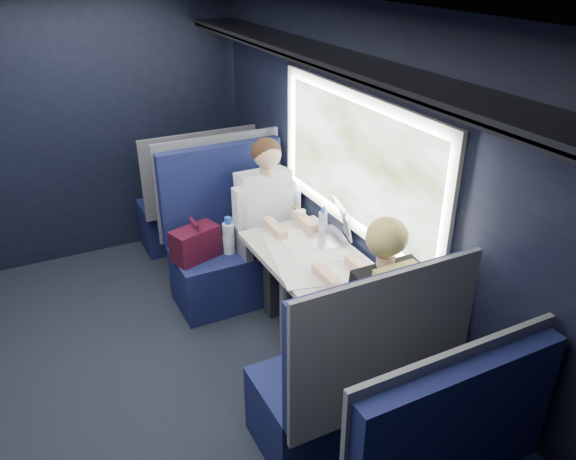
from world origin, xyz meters
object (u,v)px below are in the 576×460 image
cup (301,216)px  seat_bay_far (351,383)px  seat_row_front (196,205)px  man (270,215)px  table (306,264)px  woman (375,308)px  laptop (333,228)px  seat_bay_near (232,246)px  bottle_small (323,223)px

cup → seat_bay_far: bearing=-105.9°
seat_row_front → man: 1.17m
table → seat_bay_far: (-0.18, -0.87, -0.25)m
woman → laptop: 0.87m
table → cup: 0.50m
table → woman: woman is taller
seat_bay_far → woman: (0.25, 0.17, 0.31)m
seat_bay_near → cup: seat_bay_near is taller
seat_bay_far → man: man is taller
seat_row_front → woman: (0.25, -2.50, 0.32)m
seat_row_front → bottle_small: seat_row_front is taller
seat_row_front → table: bearing=-84.2°
table → bottle_small: size_ratio=4.78×
seat_row_front → woman: bearing=-84.3°
seat_bay_near → table: bearing=-77.1°
man → seat_row_front: bearing=102.8°
seat_bay_near → cup: 0.69m
bottle_small → table: bearing=-140.6°
laptop → cup: bearing=106.8°
seat_row_front → man: man is taller
seat_bay_near → seat_row_front: seat_bay_near is taller
bottle_small → laptop: bearing=-55.0°
laptop → cup: size_ratio=4.15×
man → laptop: bearing=-68.9°
table → man: bearing=84.5°
seat_bay_far → man: (0.25, 1.57, 0.30)m
seat_row_front → laptop: size_ratio=2.92×
seat_bay_far → bottle_small: size_ratio=6.02×
seat_bay_far → laptop: (0.47, 1.01, 0.40)m
seat_bay_far → bottle_small: bearing=68.5°
man → bottle_small: man is taller
man → bottle_small: size_ratio=6.32×
man → cup: (0.13, -0.26, 0.07)m
bottle_small → cup: bearing=101.0°
man → bottle_small: bearing=-71.0°
seat_bay_near → laptop: 0.96m
table → seat_bay_far: 0.93m
table → woman: bearing=-84.5°
seat_row_front → woman: 2.54m
seat_row_front → cup: (0.38, -1.36, 0.38)m
seat_bay_far → bottle_small: (0.42, 1.07, 0.42)m
seat_bay_near → man: size_ratio=0.95×
seat_bay_near → man: man is taller
seat_bay_far → laptop: size_ratio=3.17×
seat_row_front → seat_bay_far: bearing=-90.0°
seat_row_front → man: size_ratio=0.88×
bottle_small → man: bearing=109.0°
seat_row_front → cup: bearing=-74.5°
bottle_small → woman: bearing=-100.8°
seat_bay_far → seat_row_front: size_ratio=1.09×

